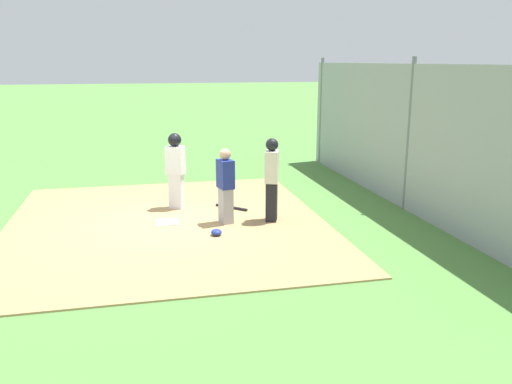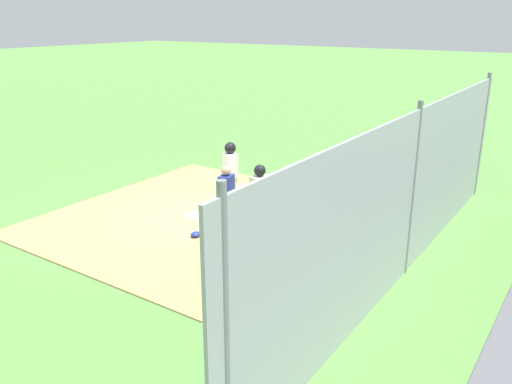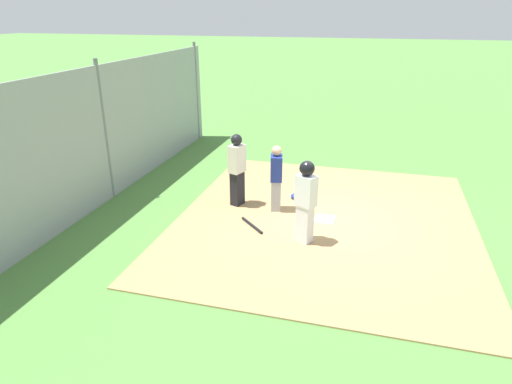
{
  "view_description": "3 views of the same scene",
  "coord_description": "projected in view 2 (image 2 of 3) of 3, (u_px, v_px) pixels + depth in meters",
  "views": [
    {
      "loc": [
        -10.43,
        0.49,
        3.26
      ],
      "look_at": [
        -0.38,
        -1.78,
        0.68
      ],
      "focal_mm": 36.82,
      "sensor_mm": 36.0,
      "label": 1
    },
    {
      "loc": [
        -9.26,
        -8.11,
        4.76
      ],
      "look_at": [
        0.05,
        -1.79,
        0.97
      ],
      "focal_mm": 36.92,
      "sensor_mm": 36.0,
      "label": 2
    },
    {
      "loc": [
        9.03,
        0.87,
        4.35
      ],
      "look_at": [
        0.77,
        -1.38,
        0.85
      ],
      "focal_mm": 31.32,
      "sensor_mm": 36.0,
      "label": 3
    }
  ],
  "objects": [
    {
      "name": "ground_plane",
      "position": [
        195.0,
        217.0,
        13.1
      ],
      "size": [
        140.0,
        140.0,
        0.0
      ],
      "primitive_type": "plane",
      "color": "#51843D"
    },
    {
      "name": "home_plate",
      "position": [
        195.0,
        215.0,
        13.09
      ],
      "size": [
        0.47,
        0.47,
        0.02
      ],
      "primitive_type": "cube",
      "rotation": [
        0.0,
        0.0,
        -0.06
      ],
      "color": "white",
      "rests_on": "dirt_infield"
    },
    {
      "name": "catcher",
      "position": [
        227.0,
        197.0,
        12.01
      ],
      "size": [
        0.43,
        0.34,
        1.54
      ],
      "rotation": [
        0.0,
        0.0,
        1.8
      ],
      "color": "#9E9EA3",
      "rests_on": "dirt_infield"
    },
    {
      "name": "catcher_mask",
      "position": [
        196.0,
        234.0,
        11.82
      ],
      "size": [
        0.24,
        0.2,
        0.12
      ],
      "primitive_type": "ellipsoid",
      "color": "navy",
      "rests_on": "dirt_infield"
    },
    {
      "name": "baseball_bat",
      "position": [
        261.0,
        217.0,
        12.89
      ],
      "size": [
        0.63,
        0.63,
        0.06
      ],
      "primitive_type": "cylinder",
      "rotation": [
        0.0,
        1.57,
        0.79
      ],
      "color": "black",
      "rests_on": "dirt_infield"
    },
    {
      "name": "umpire",
      "position": [
        260.0,
        201.0,
        11.43
      ],
      "size": [
        0.45,
        0.37,
        1.72
      ],
      "rotation": [
        0.0,
        0.0,
        1.22
      ],
      "color": "black",
      "rests_on": "dirt_infield"
    },
    {
      "name": "runner",
      "position": [
        231.0,
        170.0,
        13.49
      ],
      "size": [
        0.41,
        0.46,
        1.69
      ],
      "rotation": [
        0.0,
        0.0,
        2.65
      ],
      "color": "silver",
      "rests_on": "dirt_infield"
    },
    {
      "name": "backstop_fence",
      "position": [
        412.0,
        195.0,
        9.76
      ],
      "size": [
        12.0,
        0.1,
        3.35
      ],
      "color": "#93999E",
      "rests_on": "ground_plane"
    },
    {
      "name": "dirt_infield",
      "position": [
        195.0,
        216.0,
        13.09
      ],
      "size": [
        7.2,
        6.4,
        0.03
      ],
      "primitive_type": "cube",
      "color": "#A88456",
      "rests_on": "ground_plane"
    }
  ]
}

